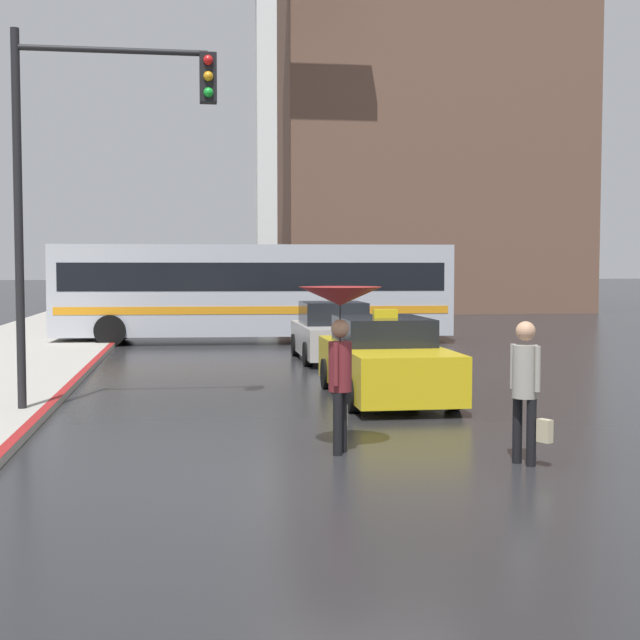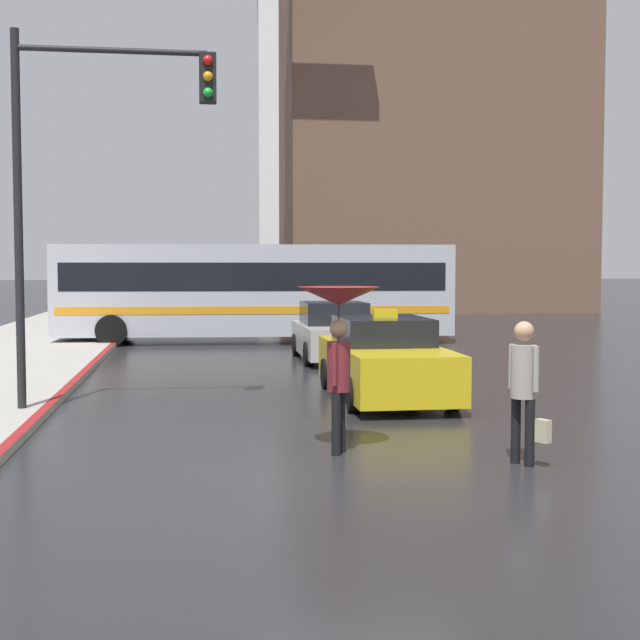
# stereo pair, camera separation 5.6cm
# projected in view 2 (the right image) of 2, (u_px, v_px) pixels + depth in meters

# --- Properties ---
(ground_plane) EXTENTS (300.00, 300.00, 0.00)m
(ground_plane) POSITION_uv_depth(u_px,v_px,m) (368.00, 481.00, 10.13)
(ground_plane) COLOR #262628
(taxi) EXTENTS (1.91, 4.71, 1.65)m
(taxi) POSITION_uv_depth(u_px,v_px,m) (384.00, 361.00, 16.40)
(taxi) COLOR gold
(taxi) RESTS_ON ground_plane
(sedan_red) EXTENTS (1.91, 4.10, 1.50)m
(sedan_red) POSITION_uv_depth(u_px,v_px,m) (335.00, 334.00, 23.05)
(sedan_red) COLOR #B7B2AD
(sedan_red) RESTS_ON ground_plane
(city_bus) EXTENTS (12.57, 3.21, 3.10)m
(city_bus) POSITION_uv_depth(u_px,v_px,m) (255.00, 288.00, 28.45)
(city_bus) COLOR #B2B7C1
(city_bus) RESTS_ON ground_plane
(pedestrian_with_umbrella) EXTENTS (1.07, 1.07, 2.17)m
(pedestrian_with_umbrella) POSITION_uv_depth(u_px,v_px,m) (339.00, 319.00, 11.48)
(pedestrian_with_umbrella) COLOR black
(pedestrian_with_umbrella) RESTS_ON ground_plane
(pedestrian_man) EXTENTS (0.47, 0.54, 1.77)m
(pedestrian_man) POSITION_uv_depth(u_px,v_px,m) (524.00, 382.00, 10.88)
(pedestrian_man) COLOR black
(pedestrian_man) RESTS_ON ground_plane
(traffic_light) EXTENTS (3.26, 0.38, 6.22)m
(traffic_light) POSITION_uv_depth(u_px,v_px,m) (94.00, 153.00, 14.44)
(traffic_light) COLOR black
(traffic_light) RESTS_ON ground_plane
(building_tower_near) EXTENTS (15.97, 12.78, 32.24)m
(building_tower_near) POSITION_uv_depth(u_px,v_px,m) (421.00, 22.00, 50.01)
(building_tower_near) COLOR brown
(building_tower_near) RESTS_ON ground_plane
(monument_cross) EXTENTS (9.44, 0.90, 21.46)m
(monument_cross) POSITION_uv_depth(u_px,v_px,m) (268.00, 51.00, 40.38)
(monument_cross) COLOR white
(monument_cross) RESTS_ON ground_plane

